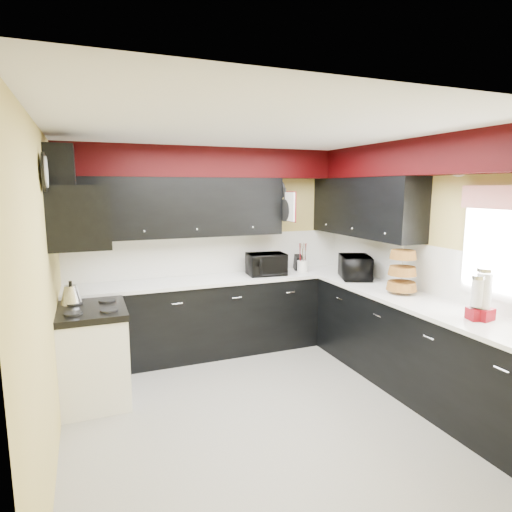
{
  "coord_description": "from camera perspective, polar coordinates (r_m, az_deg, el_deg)",
  "views": [
    {
      "loc": [
        -1.5,
        -3.42,
        2.04
      ],
      "look_at": [
        0.19,
        0.82,
        1.3
      ],
      "focal_mm": 30.0,
      "sensor_mm": 36.0,
      "label": 1
    }
  ],
  "objects": [
    {
      "name": "ground",
      "position": [
        4.25,
        1.76,
        -19.42
      ],
      "size": [
        3.6,
        3.6,
        0.0
      ],
      "primitive_type": "plane",
      "color": "gray",
      "rests_on": "ground"
    },
    {
      "name": "wall_back",
      "position": [
        5.49,
        -5.68,
        0.89
      ],
      "size": [
        3.6,
        0.06,
        2.5
      ],
      "primitive_type": "cube",
      "color": "#E0C666",
      "rests_on": "ground"
    },
    {
      "name": "wall_right",
      "position": [
        4.82,
        21.88,
        -0.89
      ],
      "size": [
        0.06,
        3.6,
        2.5
      ],
      "primitive_type": "cube",
      "color": "#E0C666",
      "rests_on": "ground"
    },
    {
      "name": "wall_left",
      "position": [
        3.52,
        -26.16,
        -4.67
      ],
      "size": [
        0.06,
        3.6,
        2.5
      ],
      "primitive_type": "cube",
      "color": "#E0C666",
      "rests_on": "ground"
    },
    {
      "name": "ceiling",
      "position": [
        3.77,
        1.95,
        16.25
      ],
      "size": [
        3.6,
        3.6,
        0.06
      ],
      "primitive_type": "cube",
      "color": "white",
      "rests_on": "wall_back"
    },
    {
      "name": "cab_back",
      "position": [
        5.38,
        -4.65,
        -7.99
      ],
      "size": [
        3.6,
        0.6,
        0.9
      ],
      "primitive_type": "cube",
      "color": "black",
      "rests_on": "ground"
    },
    {
      "name": "cab_right",
      "position": [
        4.61,
        21.13,
        -11.59
      ],
      "size": [
        0.6,
        3.0,
        0.9
      ],
      "primitive_type": "cube",
      "color": "black",
      "rests_on": "ground"
    },
    {
      "name": "counter_back",
      "position": [
        5.27,
        -4.72,
        -3.1
      ],
      "size": [
        3.62,
        0.64,
        0.04
      ],
      "primitive_type": "cube",
      "color": "white",
      "rests_on": "cab_back"
    },
    {
      "name": "counter_right",
      "position": [
        4.47,
        21.47,
        -5.94
      ],
      "size": [
        0.64,
        3.02,
        0.04
      ],
      "primitive_type": "cube",
      "color": "white",
      "rests_on": "cab_right"
    },
    {
      "name": "splash_back",
      "position": [
        5.49,
        -5.64,
        0.26
      ],
      "size": [
        3.6,
        0.02,
        0.5
      ],
      "primitive_type": "cube",
      "color": "white",
      "rests_on": "counter_back"
    },
    {
      "name": "splash_right",
      "position": [
        4.82,
        21.75,
        -1.6
      ],
      "size": [
        0.02,
        3.6,
        0.5
      ],
      "primitive_type": "cube",
      "color": "white",
      "rests_on": "counter_right"
    },
    {
      "name": "upper_back",
      "position": [
        5.15,
        -10.62,
        6.39
      ],
      "size": [
        2.6,
        0.35,
        0.7
      ],
      "primitive_type": "cube",
      "color": "black",
      "rests_on": "wall_back"
    },
    {
      "name": "upper_right",
      "position": [
        5.34,
        14.18,
        6.36
      ],
      "size": [
        0.35,
        1.8,
        0.7
      ],
      "primitive_type": "cube",
      "color": "black",
      "rests_on": "wall_right"
    },
    {
      "name": "soffit_back",
      "position": [
        5.27,
        -5.32,
        12.27
      ],
      "size": [
        3.6,
        0.36,
        0.35
      ],
      "primitive_type": "cube",
      "color": "black",
      "rests_on": "wall_back"
    },
    {
      "name": "soffit_right",
      "position": [
        4.51,
        22.62,
        12.16
      ],
      "size": [
        0.36,
        3.24,
        0.35
      ],
      "primitive_type": "cube",
      "color": "black",
      "rests_on": "wall_right"
    },
    {
      "name": "stove",
      "position": [
        4.47,
        -20.77,
        -12.5
      ],
      "size": [
        0.6,
        0.75,
        0.86
      ],
      "primitive_type": "cube",
      "color": "white",
      "rests_on": "ground"
    },
    {
      "name": "cooktop",
      "position": [
        4.33,
        -21.12,
        -6.82
      ],
      "size": [
        0.62,
        0.77,
        0.06
      ],
      "primitive_type": "cube",
      "color": "black",
      "rests_on": "stove"
    },
    {
      "name": "hood",
      "position": [
        4.18,
        -22.51,
        4.97
      ],
      "size": [
        0.5,
        0.78,
        0.55
      ],
      "primitive_type": "cube",
      "color": "black",
      "rests_on": "wall_left"
    },
    {
      "name": "hood_duct",
      "position": [
        4.18,
        -24.67,
        10.6
      ],
      "size": [
        0.24,
        0.4,
        0.4
      ],
      "primitive_type": "cube",
      "color": "black",
      "rests_on": "wall_left"
    },
    {
      "name": "window",
      "position": [
        4.17,
        30.49,
        1.2
      ],
      "size": [
        0.03,
        0.86,
        0.96
      ],
      "primitive_type": null,
      "color": "white",
      "rests_on": "wall_right"
    },
    {
      "name": "valance",
      "position": [
        4.1,
        30.47,
        6.72
      ],
      "size": [
        0.04,
        0.88,
        0.2
      ],
      "primitive_type": "cube",
      "color": "red",
      "rests_on": "wall_right"
    },
    {
      "name": "pan_top",
      "position": [
        5.49,
        3.28,
        8.78
      ],
      "size": [
        0.03,
        0.22,
        0.4
      ],
      "primitive_type": null,
      "color": "black",
      "rests_on": "upper_back"
    },
    {
      "name": "pan_mid",
      "position": [
        5.38,
        3.85,
        6.1
      ],
      "size": [
        0.03,
        0.28,
        0.46
      ],
      "primitive_type": null,
      "color": "black",
      "rests_on": "upper_back"
    },
    {
      "name": "pan_low",
      "position": [
        5.61,
        2.69,
        5.93
      ],
      "size": [
        0.03,
        0.24,
        0.42
      ],
      "primitive_type": null,
      "color": "black",
      "rests_on": "upper_back"
    },
    {
      "name": "cut_board",
      "position": [
        5.27,
        4.52,
        6.57
      ],
      "size": [
        0.03,
        0.26,
        0.35
      ],
      "primitive_type": "cube",
      "color": "white",
      "rests_on": "upper_back"
    },
    {
      "name": "baskets",
      "position": [
        4.68,
        18.92,
        -1.87
      ],
      "size": [
        0.27,
        0.27,
        0.5
      ],
      "primitive_type": null,
      "color": "brown",
      "rests_on": "upper_right"
    },
    {
      "name": "clock",
      "position": [
        3.68,
        -26.4,
        10.01
      ],
      "size": [
        0.03,
        0.3,
        0.3
      ],
      "primitive_type": null,
      "color": "black",
      "rests_on": "wall_left"
    },
    {
      "name": "deco_plate",
      "position": [
        4.49,
        25.49,
        11.03
      ],
      "size": [
        0.03,
        0.24,
        0.24
      ],
      "primitive_type": null,
      "color": "white",
      "rests_on": "wall_right"
    },
    {
      "name": "toaster_oven",
      "position": [
        5.39,
        1.42,
        -1.09
      ],
      "size": [
        0.51,
        0.43,
        0.27
      ],
      "primitive_type": "imported",
      "rotation": [
        0.0,
        0.0,
        -0.1
      ],
      "color": "black",
      "rests_on": "counter_back"
    },
    {
      "name": "microwave",
      "position": [
        5.31,
        13.12,
        -1.47
      ],
      "size": [
        0.51,
        0.6,
        0.28
      ],
      "primitive_type": "imported",
      "rotation": [
        0.0,
        0.0,
        1.16
      ],
      "color": "black",
      "rests_on": "counter_right"
    },
    {
      "name": "utensil_crock",
      "position": [
        5.61,
        6.22,
        -1.37
      ],
      "size": [
        0.18,
        0.18,
        0.15
      ],
      "primitive_type": "cylinder",
      "rotation": [
        0.0,
        0.0,
        -0.32
      ],
      "color": "white",
      "rests_on": "counter_back"
    },
    {
      "name": "knife_block",
      "position": [
        5.72,
        5.65,
        -0.9
      ],
      "size": [
        0.11,
        0.14,
        0.2
      ],
      "primitive_type": "cube",
      "rotation": [
        0.0,
        0.0,
        -0.18
      ],
      "color": "black",
      "rests_on": "counter_back"
    },
    {
      "name": "kettle",
      "position": [
        4.51,
        -23.43,
        -4.75
      ],
      "size": [
        0.2,
        0.2,
        0.18
      ],
      "primitive_type": null,
      "rotation": [
        0.0,
        0.0,
        0.02
      ],
      "color": "silver",
      "rests_on": "cooktop"
    },
    {
      "name": "dispenser_a",
      "position": [
        4.01,
        27.38,
        -5.26
      ],
      "size": [
        0.15,
        0.15,
        0.34
      ],
      "primitive_type": null,
      "rotation": [
        0.0,
        0.0,
        -0.27
      ],
      "color": "#640D03",
      "rests_on": "counter_right"
    },
    {
      "name": "dispenser_b",
      "position": [
        4.03,
        28.07,
        -4.64
      ],
      "size": [
        0.18,
        0.18,
        0.42
      ],
      "primitive_type": null,
      "rotation": [
        0.0,
        0.0,
        0.2
      ],
      "color": "#68020E",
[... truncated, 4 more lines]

